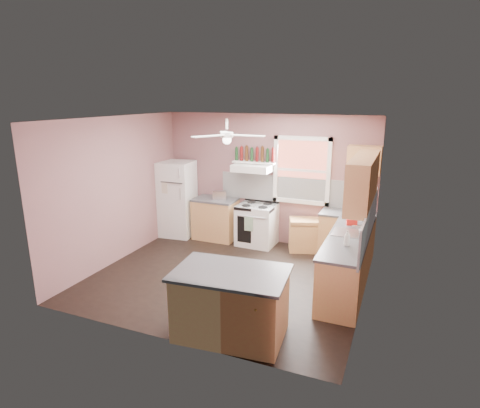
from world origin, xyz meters
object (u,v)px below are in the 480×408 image
at_px(refrigerator, 177,199).
at_px(toaster, 219,195).
at_px(cart, 306,235).
at_px(island, 231,305).
at_px(stove, 257,225).

bearing_deg(refrigerator, toaster, -0.66).
xyz_separation_m(toaster, cart, (1.90, 0.06, -0.66)).
relative_size(toaster, cart, 0.42).
distance_m(refrigerator, cart, 2.94).
relative_size(toaster, island, 0.21).
relative_size(refrigerator, stove, 1.94).
bearing_deg(island, stove, 99.34).
height_order(toaster, cart, toaster).
bearing_deg(stove, island, -73.96).
bearing_deg(refrigerator, stove, -3.07).
xyz_separation_m(refrigerator, cart, (2.89, 0.16, -0.50)).
relative_size(stove, cart, 1.30).
distance_m(refrigerator, stove, 1.90).
bearing_deg(cart, stove, 164.37).
bearing_deg(stove, cart, 4.73).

